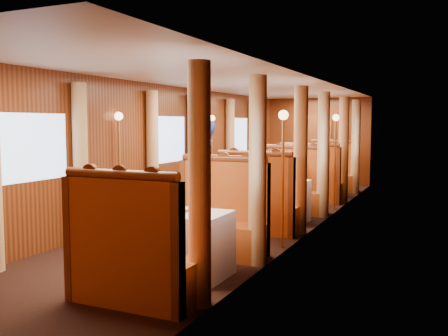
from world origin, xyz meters
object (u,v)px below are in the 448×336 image
Objects in this scene: fruit_plate at (200,213)px; teapot_left at (168,207)px; table_far at (323,181)px; passenger at (291,176)px; banquette_far_fwd at (312,183)px; table_mid at (278,201)px; rose_vase_mid at (280,170)px; teapot_back at (176,204)px; banquette_far_aft at (332,175)px; banquette_mid_fwd at (258,207)px; steward at (205,167)px; tea_tray at (174,212)px; rose_vase_far at (323,158)px; teapot_right at (172,208)px; banquette_near_fwd at (131,262)px; banquette_mid_aft at (294,191)px; banquette_near_aft at (219,224)px; table_near at (182,244)px.

teapot_left is at bearing 178.54° from fruit_plate.
table_far is 2.71m from passenger.
passenger is (-0.00, -1.68, 0.32)m from banquette_far_fwd.
table_mid is 0.55m from rose_vase_mid.
teapot_back is at bearing -91.12° from banquette_far_fwd.
banquette_mid_fwd is at bearing -90.00° from banquette_far_aft.
steward is at bearing 87.39° from teapot_left.
table_mid is 3.60m from tea_tray.
teapot_right is at bearing -90.33° from rose_vase_far.
banquette_near_fwd and banquette_far_fwd have the same top height.
rose_vase_mid is at bearing 60.67° from steward.
table_far is at bearing 90.00° from banquette_mid_fwd.
table_mid is at bearing -89.88° from rose_vase_far.
banquette_mid_aft is 1.00× the size of banquette_far_aft.
banquette_near_aft reaches higher than teapot_right.
banquette_near_fwd is 5.33m from passenger.
rose_vase_mid is at bearing 34.19° from table_mid.
banquette_near_fwd is 1.00× the size of banquette_far_aft.
passenger reaches higher than teapot_left.
teapot_back is 0.47× the size of rose_vase_far.
banquette_near_aft is 1.14m from tea_tray.
banquette_near_fwd and banquette_mid_aft have the same top height.
rose_vase_far is at bearing 65.64° from teapot_left.
teapot_left is at bearing -81.77° from teapot_back.
passenger is at bearing -89.84° from rose_vase_far.
rose_vase_far is (-0.29, 7.10, 0.16)m from fruit_plate.
banquette_near_aft is 8.85× the size of teapot_right.
banquette_far_fwd reaches higher than rose_vase_far.
rose_vase_far is (-0.01, 8.02, 0.50)m from banquette_near_fwd.
banquette_mid_aft is 1.76× the size of passenger.
passenger is at bearing 88.01° from steward.
banquette_near_aft is 1.19m from fruit_plate.
banquette_far_aft is 4.59m from steward.
banquette_near_fwd is at bearing -90.00° from table_mid.
fruit_plate is 0.60× the size of rose_vase_far.
steward reaches higher than passenger.
passenger is at bearing 90.00° from table_near.
table_near is at bearing 49.38° from teapot_right.
banquette_far_aft is at bearing 90.00° from banquette_near_fwd.
table_near is 2.92× the size of rose_vase_far.
rose_vase_mid is (0.15, 3.48, 0.11)m from teapot_back.
banquette_far_aft reaches higher than table_mid.
banquette_near_aft and banquette_mid_fwd have the same top height.
steward reaches higher than table_mid.
banquette_mid_aft reaches higher than teapot_back.
fruit_plate is (0.28, -0.09, 0.39)m from table_near.
banquette_near_aft is (0.00, 2.03, 0.00)m from banquette_near_fwd.
banquette_mid_aft is at bearing 90.00° from banquette_mid_fwd.
banquette_mid_aft is 4.67m from teapot_right.
banquette_near_fwd and banquette_near_aft have the same top height.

